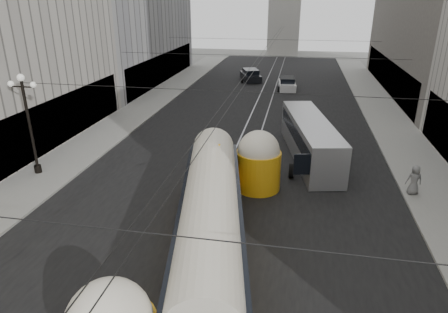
% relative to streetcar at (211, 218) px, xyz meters
% --- Properties ---
extents(road, '(20.00, 85.00, 0.02)m').
position_rel_streetcar_xyz_m(road, '(-0.26, 20.78, -1.80)').
color(road, black).
rests_on(road, ground).
extents(sidewalk_left, '(4.00, 72.00, 0.15)m').
position_rel_streetcar_xyz_m(sidewalk_left, '(-12.26, 24.28, -1.72)').
color(sidewalk_left, gray).
rests_on(sidewalk_left, ground).
extents(sidewalk_right, '(4.00, 72.00, 0.15)m').
position_rel_streetcar_xyz_m(sidewalk_right, '(11.74, 24.28, -1.72)').
color(sidewalk_right, gray).
rests_on(sidewalk_right, ground).
extents(rail_left, '(0.12, 85.00, 0.04)m').
position_rel_streetcar_xyz_m(rail_left, '(-1.01, 20.78, -1.80)').
color(rail_left, gray).
rests_on(rail_left, ground).
extents(rail_right, '(0.12, 85.00, 0.04)m').
position_rel_streetcar_xyz_m(rail_right, '(0.49, 20.78, -1.80)').
color(rail_right, gray).
rests_on(rail_right, ground).
extents(lamppost_left_mid, '(1.86, 0.44, 6.37)m').
position_rel_streetcar_xyz_m(lamppost_left_mid, '(-12.86, 6.28, 1.95)').
color(lamppost_left_mid, black).
rests_on(lamppost_left_mid, sidewalk_left).
extents(catenary, '(25.00, 72.00, 0.23)m').
position_rel_streetcar_xyz_m(catenary, '(-0.14, 19.77, 4.09)').
color(catenary, black).
rests_on(catenary, ground).
extents(streetcar, '(5.35, 16.50, 3.68)m').
position_rel_streetcar_xyz_m(streetcar, '(0.00, 0.00, 0.00)').
color(streetcar, orange).
rests_on(streetcar, ground).
extents(city_bus, '(4.40, 11.26, 2.78)m').
position_rel_streetcar_xyz_m(city_bus, '(4.42, 12.52, -0.28)').
color(city_bus, '#9FA0A4').
rests_on(city_bus, ground).
extents(sedan_white_far, '(2.44, 4.91, 1.49)m').
position_rel_streetcar_xyz_m(sedan_white_far, '(1.91, 34.90, -1.12)').
color(sedan_white_far, white).
rests_on(sedan_white_far, ground).
extents(sedan_dark_far, '(3.58, 5.38, 1.57)m').
position_rel_streetcar_xyz_m(sedan_dark_far, '(-3.17, 39.51, -1.08)').
color(sedan_dark_far, black).
rests_on(sedan_dark_far, ground).
extents(pedestrian_sidewalk_right, '(0.91, 0.61, 1.76)m').
position_rel_streetcar_xyz_m(pedestrian_sidewalk_right, '(10.24, 7.58, -0.76)').
color(pedestrian_sidewalk_right, slate).
rests_on(pedestrian_sidewalk_right, sidewalk_right).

